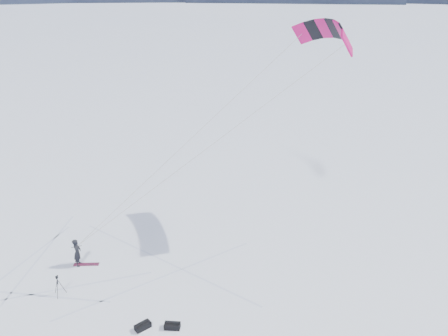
{
  "coord_description": "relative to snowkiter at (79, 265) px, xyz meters",
  "views": [
    {
      "loc": [
        6.39,
        -18.09,
        14.88
      ],
      "look_at": [
        7.62,
        5.13,
        4.8
      ],
      "focal_mm": 35.0,
      "sensor_mm": 36.0,
      "label": 1
    }
  ],
  "objects": [
    {
      "name": "tripod",
      "position": [
        -0.35,
        -2.54,
        0.75
      ],
      "size": [
        0.61,
        0.54,
        1.16
      ],
      "rotation": [
        0.0,
        0.0,
        0.48
      ],
      "color": "black",
      "rests_on": "ground"
    },
    {
      "name": "horizon_hills",
      "position": [
        0.73,
        -2.84,
        4.48
      ],
      "size": [
        704.47,
        706.88,
        10.22
      ],
      "color": "black",
      "rests_on": "ground"
    },
    {
      "name": "snowboard",
      "position": [
        0.4,
        -0.01,
        0.02
      ],
      "size": [
        1.43,
        0.3,
        0.04
      ],
      "primitive_type": "cube",
      "rotation": [
        0.0,
        0.0,
        -0.02
      ],
      "color": "maroon",
      "rests_on": "ground"
    },
    {
      "name": "snow_tracks",
      "position": [
        0.09,
        -3.19,
        0.0
      ],
      "size": [
        14.76,
        10.25,
        0.01
      ],
      "color": "silver",
      "rests_on": "ground"
    },
    {
      "name": "gear_bag_b",
      "position": [
        5.55,
        -5.21,
        0.15
      ],
      "size": [
        0.78,
        0.45,
        0.34
      ],
      "rotation": [
        0.0,
        0.0,
        -0.13
      ],
      "color": "black",
      "rests_on": "ground"
    },
    {
      "name": "snowkiter",
      "position": [
        0.0,
        0.0,
        0.0
      ],
      "size": [
        0.42,
        0.62,
        1.66
      ],
      "primitive_type": "imported",
      "rotation": [
        0.0,
        0.0,
        1.61
      ],
      "color": "black",
      "rests_on": "ground"
    },
    {
      "name": "power_kite",
      "position": [
        14.28,
        4.45,
        11.98
      ],
      "size": [
        15.61,
        7.1,
        11.66
      ],
      "color": "#C40C5E",
      "rests_on": "ground"
    },
    {
      "name": "gear_bag_a",
      "position": [
        4.19,
        -5.15,
        0.15
      ],
      "size": [
        0.81,
        0.72,
        0.33
      ],
      "rotation": [
        0.0,
        0.0,
        0.63
      ],
      "color": "black",
      "rests_on": "ground"
    },
    {
      "name": "ground",
      "position": [
        0.73,
        -2.84,
        0.0
      ],
      "size": [
        1800.0,
        1800.0,
        0.0
      ],
      "primitive_type": "plane",
      "color": "white"
    }
  ]
}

